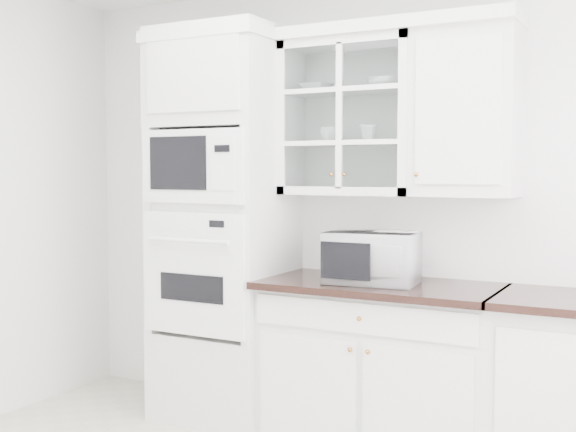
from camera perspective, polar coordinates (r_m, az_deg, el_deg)
The scene contains 12 objects.
room_shell at distance 3.25m, azimuth -3.66°, elevation 7.81°, with size 4.00×3.50×2.70m.
oven_column at distance 4.49m, azimuth -5.09°, elevation -0.77°, with size 0.76×0.68×2.40m.
base_cabinet_run at distance 4.17m, azimuth 7.35°, elevation -11.40°, with size 1.32×0.67×0.92m.
extra_base_cabinet at distance 3.94m, azimuth 21.39°, elevation -12.51°, with size 0.72×0.67×0.92m.
upper_cabinet_glass at distance 4.26m, azimuth 4.99°, elevation 7.74°, with size 0.80×0.33×0.90m.
upper_cabinet_solid at distance 4.05m, azimuth 13.90°, elevation 7.88°, with size 0.55×0.33×0.90m, color silver.
crown_molding at distance 4.35m, azimuth 3.58°, elevation 14.12°, with size 2.14×0.38×0.07m, color white.
countertop_microwave at distance 4.03m, azimuth 6.71°, elevation -3.25°, with size 0.49×0.41×0.28m, color white.
bowl_a at distance 4.35m, azimuth 2.29°, elevation 10.09°, with size 0.19×0.19×0.05m, color white.
bowl_b at distance 4.21m, azimuth 7.59°, elevation 10.38°, with size 0.19×0.19×0.06m, color white.
cup_a at distance 4.31m, azimuth 3.33°, elevation 6.43°, with size 0.11×0.11×0.09m, color white.
cup_b at distance 4.20m, azimuth 6.41°, elevation 6.52°, with size 0.10×0.10×0.09m, color white.
Camera 1 is at (1.71, -2.32, 1.54)m, focal length 45.00 mm.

